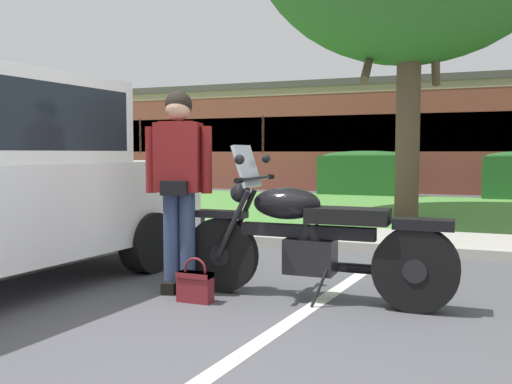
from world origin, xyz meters
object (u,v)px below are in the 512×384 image
at_px(rider_person, 179,176).
at_px(hedge_left, 366,173).
at_px(brick_building, 426,139).
at_px(motorcycle, 323,241).
at_px(handbag, 195,284).

bearing_deg(rider_person, hedge_left, 92.20).
relative_size(hedge_left, brick_building, 0.09).
bearing_deg(hedge_left, rider_person, -87.80).
bearing_deg(rider_person, motorcycle, 7.07).
bearing_deg(brick_building, rider_person, -91.97).
distance_m(rider_person, hedge_left, 11.02).
distance_m(rider_person, handbag, 0.92).
relative_size(motorcycle, handbag, 6.22).
height_order(motorcycle, brick_building, brick_building).
xyz_separation_m(rider_person, hedge_left, (-0.42, 11.01, -0.34)).
bearing_deg(rider_person, brick_building, 88.03).
xyz_separation_m(motorcycle, rider_person, (-1.21, -0.15, 0.50)).
xyz_separation_m(hedge_left, brick_building, (1.03, 6.50, 1.06)).
distance_m(hedge_left, brick_building, 6.67).
height_order(handbag, hedge_left, hedge_left).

